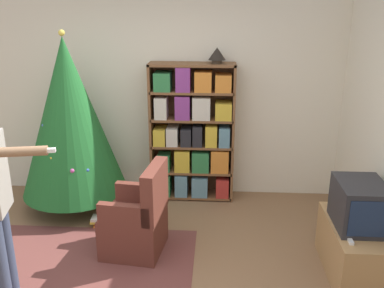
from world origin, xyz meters
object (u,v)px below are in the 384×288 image
(christmas_tree, at_px, (70,118))
(armchair, at_px, (138,222))
(bookshelf, at_px, (193,135))
(table_lamp, at_px, (217,54))
(television, at_px, (360,205))

(christmas_tree, xyz_separation_m, armchair, (0.91, -0.91, -0.79))
(bookshelf, distance_m, christmas_tree, 1.46)
(armchair, relative_size, table_lamp, 4.60)
(armchair, bearing_deg, bookshelf, 166.79)
(bookshelf, height_order, table_lamp, table_lamp)
(television, height_order, armchair, armchair)
(bookshelf, relative_size, christmas_tree, 0.81)
(bookshelf, distance_m, television, 2.17)
(christmas_tree, xyz_separation_m, table_lamp, (1.66, 0.37, 0.68))
(armchair, xyz_separation_m, table_lamp, (0.75, 1.28, 1.47))
(christmas_tree, bearing_deg, table_lamp, 12.39)
(armchair, bearing_deg, television, 89.93)
(bookshelf, distance_m, armchair, 1.44)
(armchair, bearing_deg, table_lamp, 156.89)
(table_lamp, bearing_deg, bookshelf, -177.71)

